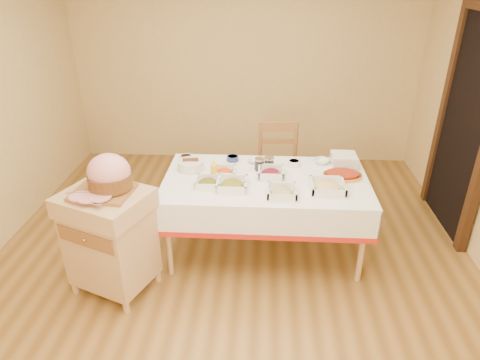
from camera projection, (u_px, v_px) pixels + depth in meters
The scene contains 23 objects.
room_shell at pixel (229, 133), 3.32m from camera, with size 5.00×5.00×5.00m.
doorway at pixel (466, 123), 4.09m from camera, with size 0.09×1.10×2.20m.
dining_table at pixel (265, 194), 3.88m from camera, with size 1.82×1.02×0.76m.
butcher_cart at pixel (110, 236), 3.43m from camera, with size 0.79×0.73×0.91m.
dining_chair at pixel (279, 169), 4.56m from camera, with size 0.48×0.46×0.99m.
ham_on_board at pixel (108, 176), 3.23m from camera, with size 0.47×0.44×0.31m.
serving_dish_a at pixel (208, 182), 3.68m from camera, with size 0.22×0.21×0.09m.
serving_dish_b at pixel (232, 184), 3.64m from camera, with size 0.26×0.26×0.11m.
serving_dish_c at pixel (282, 192), 3.52m from camera, with size 0.24×0.24×0.10m.
serving_dish_d at pixel (328, 187), 3.60m from camera, with size 0.28×0.28×0.11m.
serving_dish_e at pixel (224, 172), 3.86m from camera, with size 0.22×0.21×0.10m.
serving_dish_f at pixel (271, 173), 3.83m from camera, with size 0.24×0.23×0.11m.
small_bowl_left at pixel (186, 158), 4.14m from camera, with size 0.12×0.12×0.06m.
small_bowl_mid at pixel (233, 158), 4.15m from camera, with size 0.11×0.11×0.05m.
small_bowl_right at pixel (294, 163), 4.03m from camera, with size 0.12×0.12×0.06m.
bowl_white_imported at pixel (256, 161), 4.12m from camera, with size 0.14×0.14×0.03m, color silver.
bowl_small_imported at pixel (322, 161), 4.09m from camera, with size 0.14×0.14×0.04m, color silver.
preserve_jar_left at pixel (259, 165), 3.95m from camera, with size 0.09×0.09×0.12m.
preserve_jar_right at pixel (269, 164), 3.97m from camera, with size 0.09×0.09×0.12m.
mustard_bottle at pixel (214, 171), 3.76m from camera, with size 0.06×0.06×0.19m.
bread_basket at pixel (191, 165), 3.96m from camera, with size 0.24×0.24×0.11m.
plate_stack at pixel (344, 160), 4.01m from camera, with size 0.23×0.23×0.12m.
brass_platter at pixel (342, 175), 3.83m from camera, with size 0.34×0.25×0.05m.
Camera 1 is at (0.27, -3.12, 2.47)m, focal length 32.00 mm.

